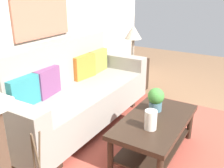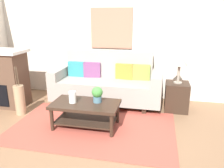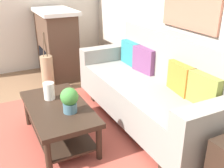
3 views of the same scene
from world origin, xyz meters
TOP-DOWN VIEW (x-y plane):
  - ground_plane at (0.00, 0.00)m, footprint 9.22×9.22m
  - wall_back at (0.00, 2.18)m, footprint 5.22×0.10m
  - area_rug at (0.00, 0.50)m, footprint 2.69×1.65m
  - couch at (-0.02, 1.64)m, footprint 2.24×0.84m
  - throw_pillow_teal at (-0.72, 1.77)m, footprint 0.36×0.13m
  - throw_pillow_plum at (-0.37, 1.77)m, footprint 0.37×0.17m
  - throw_pillow_orange at (0.33, 1.77)m, footprint 0.37×0.17m
  - throw_pillow_olive at (0.68, 1.77)m, footprint 0.37×0.14m
  - coffee_table at (-0.12, 0.52)m, footprint 1.10×0.60m
  - tabletop_vase at (-0.33, 0.49)m, footprint 0.12×0.12m
  - potted_plant_tabletop at (0.06, 0.60)m, footprint 0.18×0.18m
  - side_table at (1.40, 1.55)m, footprint 0.44×0.44m
  - table_lamp at (1.40, 1.55)m, footprint 0.28×0.28m
  - fireplace at (-2.06, 1.09)m, footprint 1.02×0.58m
  - floor_vase at (-1.49, 0.75)m, footprint 0.19×0.19m
  - floor_vase_branch_a at (-1.47, 0.75)m, footprint 0.03×0.05m
  - floor_vase_branch_b at (-1.50, 0.77)m, footprint 0.02×0.03m
  - floor_vase_branch_c at (-1.50, 0.73)m, footprint 0.03×0.04m
  - framed_painting at (-0.02, 2.11)m, footprint 0.91×0.03m

SIDE VIEW (x-z plane):
  - ground_plane at x=0.00m, z-range 0.00..0.00m
  - area_rug at x=0.00m, z-range 0.00..0.01m
  - side_table at x=1.40m, z-range 0.00..0.56m
  - floor_vase at x=-1.49m, z-range 0.00..0.56m
  - coffee_table at x=-0.12m, z-range 0.10..0.53m
  - couch at x=-0.02m, z-range -0.11..0.97m
  - tabletop_vase at x=-0.33m, z-range 0.43..0.62m
  - potted_plant_tabletop at x=0.06m, z-range 0.44..0.70m
  - fireplace at x=-2.06m, z-range 0.01..1.17m
  - throw_pillow_teal at x=-0.72m, z-range 0.52..0.84m
  - throw_pillow_plum at x=-0.37m, z-range 0.52..0.84m
  - throw_pillow_orange at x=0.33m, z-range 0.52..0.84m
  - throw_pillow_olive at x=0.68m, z-range 0.52..0.84m
  - floor_vase_branch_a at x=-1.47m, z-range 0.56..0.92m
  - floor_vase_branch_b at x=-1.50m, z-range 0.56..0.92m
  - floor_vase_branch_c at x=-1.50m, z-range 0.56..0.92m
  - table_lamp at x=1.40m, z-range 0.71..1.28m
  - wall_back at x=0.00m, z-range 0.00..2.70m
  - framed_painting at x=-0.02m, z-range 1.11..1.96m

